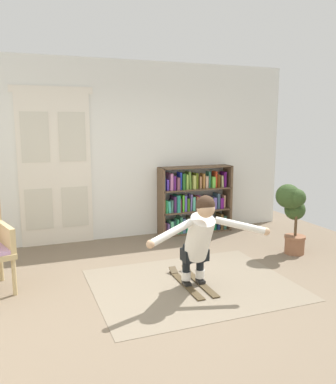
{
  "coord_description": "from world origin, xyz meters",
  "views": [
    {
      "loc": [
        -1.61,
        -3.78,
        1.9
      ],
      "look_at": [
        0.13,
        0.78,
        1.05
      ],
      "focal_mm": 37.06,
      "sensor_mm": 36.0,
      "label": 1
    }
  ],
  "objects_px": {
    "bookshelf": "(194,202)",
    "person_skier": "(200,236)",
    "potted_plant": "(292,208)",
    "skis_pair": "(192,282)"
  },
  "relations": [
    {
      "from": "skis_pair",
      "to": "person_skier",
      "type": "relative_size",
      "value": 0.64
    },
    {
      "from": "skis_pair",
      "to": "person_skier",
      "type": "xyz_separation_m",
      "value": [
        -0.0,
        -0.21,
        0.63
      ]
    },
    {
      "from": "bookshelf",
      "to": "person_skier",
      "type": "xyz_separation_m",
      "value": [
        -0.97,
        -2.28,
        0.11
      ]
    },
    {
      "from": "bookshelf",
      "to": "person_skier",
      "type": "relative_size",
      "value": 0.91
    },
    {
      "from": "bookshelf",
      "to": "person_skier",
      "type": "height_order",
      "value": "bookshelf"
    },
    {
      "from": "potted_plant",
      "to": "skis_pair",
      "type": "bearing_deg",
      "value": -164.04
    },
    {
      "from": "bookshelf",
      "to": "potted_plant",
      "type": "xyz_separation_m",
      "value": [
        0.87,
        -1.55,
        0.14
      ]
    },
    {
      "from": "bookshelf",
      "to": "potted_plant",
      "type": "height_order",
      "value": "bookshelf"
    },
    {
      "from": "potted_plant",
      "to": "person_skier",
      "type": "bearing_deg",
      "value": -158.25
    },
    {
      "from": "potted_plant",
      "to": "bookshelf",
      "type": "bearing_deg",
      "value": 119.35
    }
  ]
}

